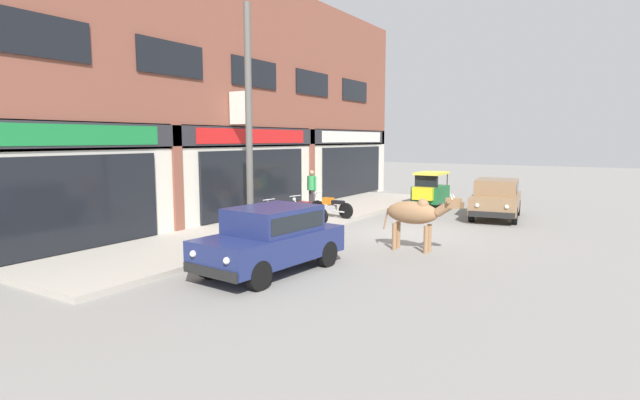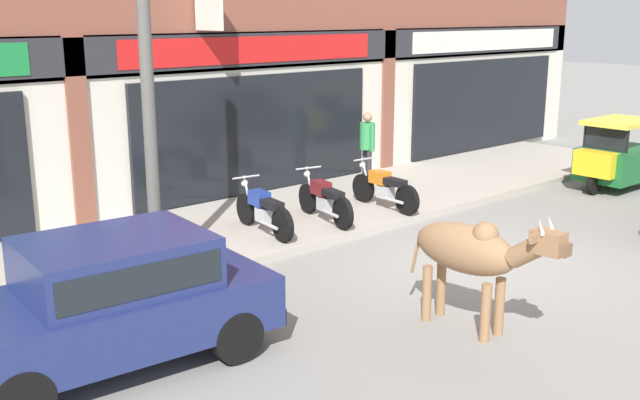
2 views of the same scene
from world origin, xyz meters
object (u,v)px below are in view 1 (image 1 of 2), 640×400
object	(u,v)px
car_0	(496,197)
motorcycle_0	(282,216)
car_1	(272,236)
auto_rickshaw	(430,192)
motorcycle_2	(331,206)
cow	(416,213)
pedestrian	(312,186)
motorcycle_1	(307,211)
utility_pole	(249,126)

from	to	relation	value
car_0	motorcycle_0	distance (m)	8.24
car_1	auto_rickshaw	world-z (taller)	auto_rickshaw
motorcycle_0	motorcycle_2	bearing A→B (deg)	-4.43
cow	motorcycle_0	bearing A→B (deg)	85.09
cow	pedestrian	distance (m)	7.22
car_0	motorcycle_1	bearing A→B (deg)	135.23
motorcycle_0	cow	bearing A→B (deg)	-94.91
cow	motorcycle_1	world-z (taller)	cow
car_0	utility_pole	world-z (taller)	utility_pole
car_1	utility_pole	world-z (taller)	utility_pole
motorcycle_0	motorcycle_2	distance (m)	2.74
motorcycle_2	utility_pole	world-z (taller)	utility_pole
cow	auto_rickshaw	bearing A→B (deg)	16.82
motorcycle_1	motorcycle_0	bearing A→B (deg)	174.38
motorcycle_1	pedestrian	world-z (taller)	pedestrian
car_1	motorcycle_0	xyz separation A→B (m)	(4.06, 2.65, -0.30)
car_1	pedestrian	xyz separation A→B (m)	(7.83, 3.94, 0.30)
motorcycle_0	utility_pole	bearing A→B (deg)	-163.80
cow	utility_pole	bearing A→B (deg)	117.50
car_0	car_1	xyz separation A→B (m)	(-10.45, 2.55, 0.00)
motorcycle_2	motorcycle_1	bearing A→B (deg)	176.63
cow	auto_rickshaw	world-z (taller)	cow
auto_rickshaw	motorcycle_0	bearing A→B (deg)	165.66
auto_rickshaw	car_0	bearing A→B (deg)	-118.09
cow	utility_pole	distance (m)	4.97
cow	utility_pole	world-z (taller)	utility_pole
auto_rickshaw	car_1	bearing A→B (deg)	-177.22
car_1	auto_rickshaw	xyz separation A→B (m)	(12.13, 0.59, -0.15)
cow	pedestrian	world-z (taller)	pedestrian
motorcycle_1	motorcycle_2	bearing A→B (deg)	-3.37
motorcycle_1	utility_pole	bearing A→B (deg)	-171.10
utility_pole	motorcycle_2	bearing A→B (deg)	5.47
utility_pole	auto_rickshaw	bearing A→B (deg)	-7.35
car_1	motorcycle_2	size ratio (longest dim) A/B	2.05
car_1	motorcycle_2	world-z (taller)	car_1
motorcycle_2	pedestrian	world-z (taller)	pedestrian
car_0	car_1	world-z (taller)	same
car_1	auto_rickshaw	bearing A→B (deg)	2.78
motorcycle_0	pedestrian	world-z (taller)	pedestrian
auto_rickshaw	utility_pole	distance (m)	10.91
cow	motorcycle_2	world-z (taller)	cow
motorcycle_0	pedestrian	bearing A→B (deg)	18.86
car_1	motorcycle_2	xyz separation A→B (m)	(6.80, 2.44, -0.30)
cow	motorcycle_2	bearing A→B (deg)	54.62
car_0	motorcycle_1	distance (m)	7.21
motorcycle_0	motorcycle_1	size ratio (longest dim) A/B	1.01
car_0	motorcycle_0	world-z (taller)	car_0
cow	auto_rickshaw	size ratio (longest dim) A/B	1.08
car_1	motorcycle_0	size ratio (longest dim) A/B	2.05
cow	car_1	world-z (taller)	cow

